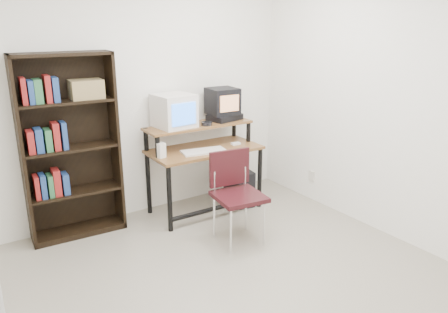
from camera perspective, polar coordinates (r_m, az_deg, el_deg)
floor at (r=3.54m, az=0.68°, el=-18.78°), size 4.00×4.00×0.01m
back_wall at (r=4.71m, az=-13.29°, el=7.35°), size 4.00×0.01×2.60m
right_wall at (r=4.39m, az=22.90°, el=5.73°), size 0.01×4.00×2.60m
computer_desk at (r=4.84m, az=-2.68°, el=0.65°), size 1.23×0.63×0.98m
crt_monitor at (r=4.72m, az=-6.55°, el=5.90°), size 0.41×0.42×0.36m
vcr at (r=5.05m, az=0.07°, el=5.10°), size 0.40×0.33×0.08m
crt_tv at (r=5.01m, az=-0.20°, el=7.23°), size 0.34×0.34×0.30m
cd_spindle at (r=4.80m, az=-2.28°, el=4.25°), size 0.14×0.14×0.05m
keyboard at (r=4.67m, az=-2.66°, el=0.60°), size 0.50×0.30×0.03m
mousepad at (r=4.94m, az=1.41°, el=1.38°), size 0.25×0.22×0.01m
mouse at (r=4.95m, az=1.54°, el=1.64°), size 0.11×0.07×0.03m
desk_speaker at (r=4.51m, az=-8.25°, el=0.71°), size 0.09×0.09×0.17m
pc_tower at (r=5.19m, az=1.97°, el=-3.78°), size 0.27×0.48×0.42m
school_chair at (r=4.22m, az=1.49°, el=-3.99°), size 0.50×0.50×0.89m
bookshelf at (r=4.48m, az=-19.54°, el=1.40°), size 0.92×0.35×1.81m
wall_outlet at (r=5.34m, az=11.35°, el=-2.48°), size 0.02×0.08×0.12m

